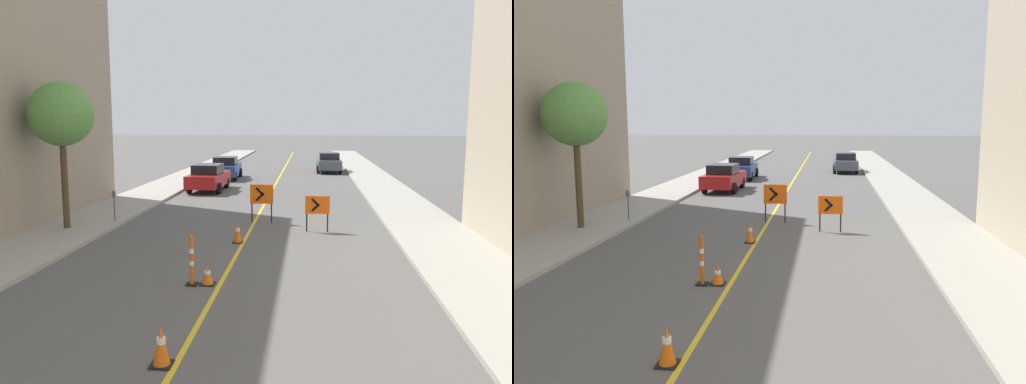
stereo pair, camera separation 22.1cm
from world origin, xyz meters
TOP-DOWN VIEW (x-y plane):
  - lane_stripe at (0.00, 35.63)m, footprint 0.12×71.26m
  - sidewalk_left at (-6.67, 35.63)m, footprint 2.99×71.26m
  - sidewalk_right at (6.67, 35.63)m, footprint 2.99×71.26m
  - traffic_cone_third at (-0.23, 10.91)m, footprint 0.37×0.37m
  - traffic_cone_fourth at (-0.31, 15.14)m, footprint 0.37×0.37m
  - traffic_cone_fifth at (-0.18, 19.56)m, footprint 0.34×0.34m
  - delineator_post_rear at (-0.70, 15.07)m, footprint 0.30×0.30m
  - arrow_barricade_primary at (0.30, 23.01)m, footprint 0.94×0.15m
  - arrow_barricade_secondary at (2.52, 21.57)m, footprint 0.91×0.12m
  - parked_car_curb_near at (-3.74, 32.02)m, footprint 1.99×4.38m
  - parked_car_curb_mid at (-3.75, 38.26)m, footprint 1.95×4.36m
  - parked_car_curb_far at (3.74, 43.74)m, footprint 1.95×4.34m
  - parking_meter_near_curb at (-5.52, 22.06)m, footprint 0.12×0.11m
  - street_tree_left_near at (-6.82, 20.66)m, footprint 2.34×2.34m

SIDE VIEW (x-z plane):
  - lane_stripe at x=0.00m, z-range 0.00..0.01m
  - sidewalk_left at x=-6.67m, z-range 0.00..0.13m
  - sidewalk_right at x=6.67m, z-range 0.00..0.13m
  - traffic_cone_fourth at x=-0.31m, z-range 0.00..0.48m
  - traffic_cone_third at x=-0.23m, z-range 0.00..0.70m
  - traffic_cone_fifth at x=-0.18m, z-range 0.00..0.71m
  - delineator_post_rear at x=-0.70m, z-range -0.08..1.20m
  - parked_car_curb_near at x=-3.74m, z-range 0.00..1.59m
  - parked_car_curb_mid at x=-3.75m, z-range 0.00..1.59m
  - parked_car_curb_far at x=3.74m, z-range 0.00..1.59m
  - arrow_barricade_secondary at x=2.52m, z-range 0.27..1.62m
  - parking_meter_near_curb at x=-5.52m, z-range 0.39..1.65m
  - arrow_barricade_primary at x=0.30m, z-range 0.32..1.88m
  - street_tree_left_near at x=-6.82m, z-range 1.62..7.01m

